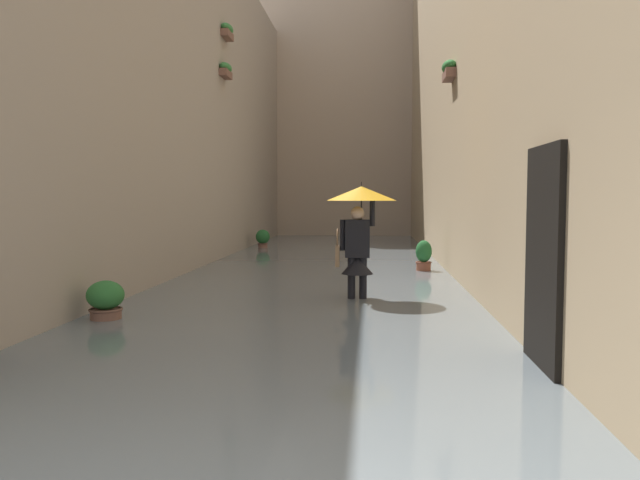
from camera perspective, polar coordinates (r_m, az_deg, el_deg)
ground_plane at (r=14.11m, az=0.09°, el=-3.08°), size 60.00×60.00×0.00m
flood_water at (r=14.10m, az=0.09°, el=-2.82°), size 6.25×29.60×0.13m
building_facade_left at (r=14.77m, az=15.19°, el=20.02°), size 2.04×27.60×11.71m
building_facade_right at (r=14.94m, az=-14.30°, el=13.32°), size 2.04×27.60×8.38m
building_facade_far at (r=27.16m, az=2.27°, el=14.67°), size 9.05×1.80×13.57m
person_wading at (r=9.82m, az=3.58°, el=2.01°), size 1.08×1.08×1.95m
potted_plant_mid_right at (r=19.74m, az=-5.17°, el=0.07°), size 0.43×0.43×0.70m
potted_plant_near_right at (r=8.73m, az=-18.76°, el=-5.39°), size 0.48×0.48×0.63m
potted_plant_near_left at (r=13.80m, az=9.32°, el=-1.59°), size 0.35×0.35×0.78m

